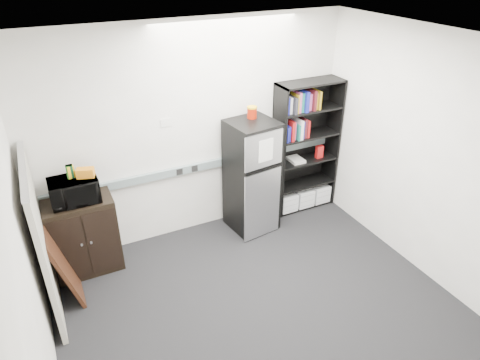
{
  "coord_description": "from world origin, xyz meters",
  "views": [
    {
      "loc": [
        -1.64,
        -2.85,
        3.38
      ],
      "look_at": [
        0.2,
        0.9,
        1.07
      ],
      "focal_mm": 32.0,
      "sensor_mm": 36.0,
      "label": 1
    }
  ],
  "objects_px": {
    "cabinet": "(84,235)",
    "microwave": "(74,190)",
    "bookshelf": "(305,148)",
    "cubicle_partition": "(42,240)",
    "refrigerator": "(252,177)"
  },
  "relations": [
    {
      "from": "cabinet",
      "to": "microwave",
      "type": "height_order",
      "value": "microwave"
    },
    {
      "from": "bookshelf",
      "to": "cubicle_partition",
      "type": "relative_size",
      "value": 1.14
    },
    {
      "from": "microwave",
      "to": "refrigerator",
      "type": "xyz_separation_m",
      "value": [
        2.13,
        -0.06,
        -0.31
      ]
    },
    {
      "from": "bookshelf",
      "to": "cabinet",
      "type": "bearing_deg",
      "value": -178.78
    },
    {
      "from": "cubicle_partition",
      "to": "refrigerator",
      "type": "bearing_deg",
      "value": 7.68
    },
    {
      "from": "bookshelf",
      "to": "cabinet",
      "type": "xyz_separation_m",
      "value": [
        -3.03,
        -0.06,
        -0.45
      ]
    },
    {
      "from": "bookshelf",
      "to": "microwave",
      "type": "relative_size",
      "value": 3.69
    },
    {
      "from": "cubicle_partition",
      "to": "microwave",
      "type": "xyz_separation_m",
      "value": [
        0.4,
        0.4,
        0.25
      ]
    },
    {
      "from": "cubicle_partition",
      "to": "cabinet",
      "type": "xyz_separation_m",
      "value": [
        0.4,
        0.42,
        -0.35
      ]
    },
    {
      "from": "cabinet",
      "to": "refrigerator",
      "type": "bearing_deg",
      "value": -2.16
    },
    {
      "from": "bookshelf",
      "to": "cubicle_partition",
      "type": "xyz_separation_m",
      "value": [
        -3.43,
        -0.49,
        -0.1
      ]
    },
    {
      "from": "bookshelf",
      "to": "cubicle_partition",
      "type": "distance_m",
      "value": 3.46
    },
    {
      "from": "refrigerator",
      "to": "cubicle_partition",
      "type": "bearing_deg",
      "value": -179.78
    },
    {
      "from": "refrigerator",
      "to": "microwave",
      "type": "bearing_deg",
      "value": 170.81
    },
    {
      "from": "cabinet",
      "to": "refrigerator",
      "type": "relative_size",
      "value": 0.61
    }
  ]
}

